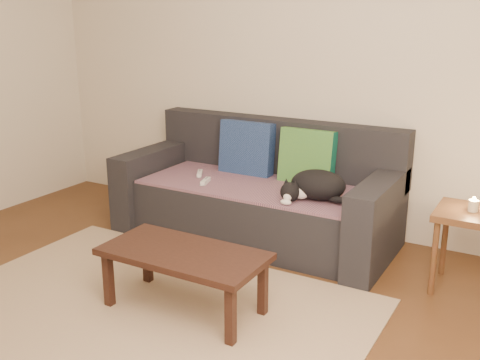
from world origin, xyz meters
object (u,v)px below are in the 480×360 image
at_px(coffee_table, 184,259).
at_px(wii_remote_a, 200,173).
at_px(sofa, 258,197).
at_px(side_table, 471,225).
at_px(wii_remote_b, 205,181).
at_px(cat, 316,186).

bearing_deg(coffee_table, wii_remote_a, 119.72).
bearing_deg(sofa, side_table, -6.19).
relative_size(wii_remote_b, coffee_table, 0.16).
distance_m(sofa, cat, 0.62).
xyz_separation_m(wii_remote_a, coffee_table, (0.66, -1.16, -0.13)).
xyz_separation_m(wii_remote_a, wii_remote_b, (0.16, -0.16, 0.00)).
xyz_separation_m(sofa, cat, (0.55, -0.20, 0.23)).
bearing_deg(side_table, wii_remote_b, -177.55).
bearing_deg(side_table, wii_remote_a, 177.77).
distance_m(cat, side_table, 1.01).
bearing_deg(sofa, wii_remote_b, -142.27).
xyz_separation_m(sofa, wii_remote_b, (-0.32, -0.25, 0.15)).
distance_m(cat, wii_remote_b, 0.87).
height_order(cat, wii_remote_a, cat).
xyz_separation_m(wii_remote_b, coffee_table, (0.51, -1.00, -0.13)).
relative_size(sofa, coffee_table, 2.23).
xyz_separation_m(sofa, wii_remote_a, (-0.48, -0.09, 0.15)).
height_order(sofa, cat, sofa).
bearing_deg(coffee_table, cat, 71.25).
bearing_deg(wii_remote_b, coffee_table, -168.75).
relative_size(cat, side_table, 0.90).
relative_size(sofa, side_table, 4.04).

